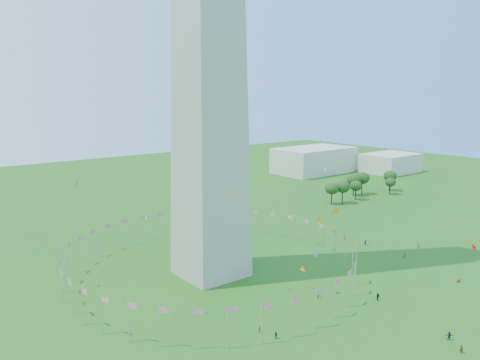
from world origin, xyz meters
The scene contains 7 objects.
ground centered at (0.00, 0.00, 0.00)m, with size 600.00×600.00×0.00m, color #1C5413.
flag_ring centered at (0.00, 50.00, 4.50)m, with size 80.24×80.24×9.00m.
gov_building_east_a centered at (150.00, 150.00, 8.00)m, with size 50.00×30.00×16.00m, color beige.
gov_building_east_b centered at (190.00, 120.00, 6.00)m, with size 35.00×25.00×12.00m, color beige.
crowd centered at (11.41, 4.19, 0.90)m, with size 87.77×65.39×1.99m.
kites_aloft centered at (7.57, 22.66, 18.21)m, with size 107.95×81.59×32.41m.
tree_line_east centered at (114.07, 85.82, 5.17)m, with size 53.72×15.64×11.17m.
Camera 1 is at (-71.75, -54.17, 51.07)m, focal length 35.00 mm.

